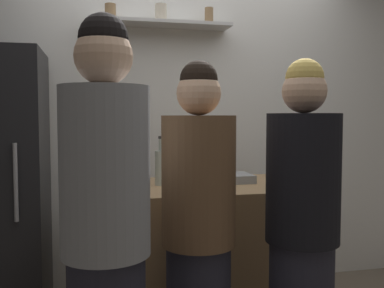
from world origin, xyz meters
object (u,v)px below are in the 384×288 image
Objects in this scene: wine_bottle_pale_glass at (161,166)px; water_bottle_plastic at (87,172)px; utensil_holder at (106,185)px; person_brown_jacket at (199,237)px; wine_bottle_dark_glass at (120,168)px; person_blonde at (302,234)px; baking_pan at (225,178)px; person_grey_hoodie at (106,243)px; wine_bottle_green_glass at (288,170)px.

wine_bottle_pale_glass is 1.31× the size of water_bottle_plastic.
person_brown_jacket is at bearing -41.96° from utensil_holder.
wine_bottle_dark_glass reaches higher than water_bottle_plastic.
utensil_holder is 0.26m from wine_bottle_dark_glass.
wine_bottle_dark_glass is 1.08m from person_blonde.
wine_bottle_pale_glass reaches higher than baking_pan.
person_grey_hoodie reaches higher than utensil_holder.
person_grey_hoodie is at bearing -91.67° from utensil_holder.
wine_bottle_pale_glass is at bearing 129.10° from person_grey_hoodie.
person_grey_hoodie is 1.08× the size of person_brown_jacket.
person_brown_jacket is (0.51, -0.63, -0.24)m from water_bottle_plastic.
person_blonde is (0.98, -0.71, -0.23)m from water_bottle_plastic.
wine_bottle_dark_glass is (-0.25, -0.07, 0.00)m from wine_bottle_pale_glass.
wine_bottle_green_glass is 0.19× the size of person_brown_jacket.
wine_bottle_pale_glass is 0.19× the size of person_brown_jacket.
person_brown_jacket is (0.42, 0.25, -0.08)m from person_grey_hoodie.
utensil_holder is 1.01m from person_blonde.
wine_bottle_dark_glass is at bearing 90.86° from person_brown_jacket.
baking_pan is 0.20× the size of person_grey_hoodie.
person_blonde is 0.93× the size of person_grey_hoodie.
water_bottle_plastic reaches higher than utensil_holder.
wine_bottle_pale_glass is 0.26m from wine_bottle_dark_glass.
wine_bottle_dark_glass reaches higher than baking_pan.
wine_bottle_dark_glass is at bearing 70.82° from utensil_holder.
water_bottle_plastic is at bearing 110.97° from utensil_holder.
utensil_holder is at bearing -137.26° from wine_bottle_pale_glass.
wine_bottle_green_glass is at bearing -16.40° from wine_bottle_dark_glass.
person_brown_jacket is at bearing 169.22° from person_blonde.
person_grey_hoodie is at bearing -150.16° from wine_bottle_green_glass.
person_blonde reaches higher than wine_bottle_green_glass.
person_grey_hoodie is at bearing -128.75° from baking_pan.
wine_bottle_dark_glass is 0.96m from wine_bottle_green_glass.
person_grey_hoodie is at bearing -176.62° from person_brown_jacket.
wine_bottle_pale_glass is 0.94× the size of wine_bottle_dark_glass.
wine_bottle_green_glass is 1.35× the size of water_bottle_plastic.
baking_pan is 0.80m from person_brown_jacket.
person_blonde is at bearing -26.79° from utensil_holder.
wine_bottle_green_glass reaches higher than baking_pan.
utensil_holder is 0.46m from wine_bottle_pale_glass.
person_blonde reaches higher than baking_pan.
baking_pan is at bearing 111.27° from person_grey_hoodie.
wine_bottle_dark_glass is at bearing -6.87° from water_bottle_plastic.
baking_pan is 1.49× the size of water_bottle_plastic.
wine_bottle_dark_glass reaches higher than utensil_holder.
person_grey_hoodie is 0.50m from person_brown_jacket.
person_grey_hoodie is at bearing -84.56° from water_bottle_plastic.
person_grey_hoodie reaches higher than wine_bottle_pale_glass.
wine_bottle_pale_glass is 0.44m from water_bottle_plastic.
person_grey_hoodie reaches higher than wine_bottle_green_glass.
baking_pan is at bearing 3.92° from wine_bottle_pale_glass.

